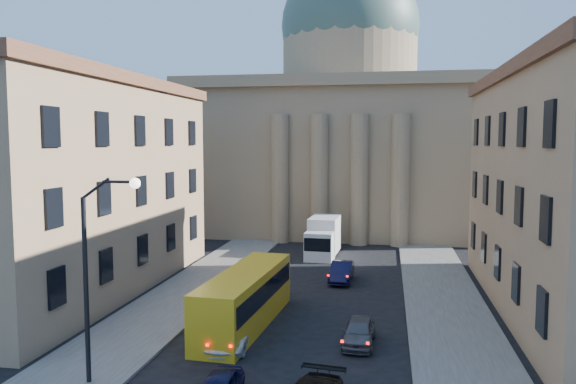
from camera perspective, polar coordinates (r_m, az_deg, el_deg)
name	(u,v)px	position (r m, az deg, el deg)	size (l,w,h in m)	color
sidewalk_left	(161,312)	(35.31, -12.78, -11.78)	(5.00, 60.00, 0.15)	#56534F
sidewalk_right	(454,328)	(32.90, 16.48, -13.14)	(5.00, 60.00, 0.15)	#56534F
church	(348,128)	(68.72, 6.16, 6.43)	(68.02, 28.76, 36.60)	#856C52
building_left	(65,183)	(41.41, -21.70, 0.82)	(11.60, 26.60, 14.70)	#9E7D5C
street_lamp	(97,263)	(24.66, -18.84, -6.81)	(2.62, 0.44, 8.83)	black
car_left_mid	(230,335)	(29.10, -5.91, -14.29)	(2.02, 4.37, 1.21)	white
car_right_far	(359,332)	(29.53, 7.22, -13.91)	(1.54, 3.83, 1.31)	#4B4B50
car_right_distant	(342,272)	(41.90, 5.46, -8.07)	(1.52, 4.35, 1.43)	black
city_bus	(246,297)	(31.95, -4.34, -10.54)	(3.19, 11.01, 3.06)	gold
box_truck	(323,238)	(50.82, 3.59, -4.68)	(2.70, 6.33, 3.42)	silver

